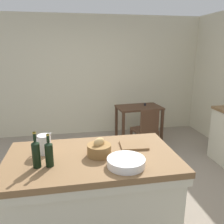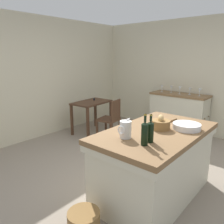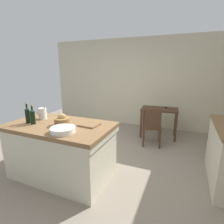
# 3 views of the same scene
# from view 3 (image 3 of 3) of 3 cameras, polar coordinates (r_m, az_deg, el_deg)

# --- Properties ---
(ground_plane) EXTENTS (6.76, 6.76, 0.00)m
(ground_plane) POSITION_cam_3_polar(r_m,az_deg,el_deg) (3.50, -7.08, -15.94)
(ground_plane) COLOR gray
(wall_back) EXTENTS (5.32, 0.12, 2.60)m
(wall_back) POSITION_cam_3_polar(r_m,az_deg,el_deg) (5.44, 6.42, 9.40)
(wall_back) COLOR beige
(wall_back) RESTS_ON ground
(island_table) EXTENTS (1.66, 0.96, 0.89)m
(island_table) POSITION_cam_3_polar(r_m,az_deg,el_deg) (3.01, -16.26, -11.32)
(island_table) COLOR brown
(island_table) RESTS_ON ground
(writing_desk) EXTENTS (0.94, 0.63, 0.80)m
(writing_desk) POSITION_cam_3_polar(r_m,az_deg,el_deg) (4.62, 15.18, -0.36)
(writing_desk) COLOR #472D1E
(writing_desk) RESTS_ON ground
(wooden_chair) EXTENTS (0.47, 0.47, 0.88)m
(wooden_chair) POSITION_cam_3_polar(r_m,az_deg,el_deg) (4.07, 13.00, -4.41)
(wooden_chair) COLOR #472D1E
(wooden_chair) RESTS_ON ground
(pitcher) EXTENTS (0.17, 0.13, 0.23)m
(pitcher) POSITION_cam_3_polar(r_m,az_deg,el_deg) (3.23, -21.71, -0.41)
(pitcher) COLOR white
(pitcher) RESTS_ON island_table
(wash_bowl) EXTENTS (0.34, 0.34, 0.07)m
(wash_bowl) POSITION_cam_3_polar(r_m,az_deg,el_deg) (2.49, -15.75, -5.63)
(wash_bowl) COLOR white
(wash_bowl) RESTS_ON island_table
(bread_basket) EXTENTS (0.23, 0.23, 0.18)m
(bread_basket) POSITION_cam_3_polar(r_m,az_deg,el_deg) (2.79, -15.97, -2.85)
(bread_basket) COLOR olive
(bread_basket) RESTS_ON island_table
(cutting_board) EXTENTS (0.30, 0.26, 0.02)m
(cutting_board) POSITION_cam_3_polar(r_m,az_deg,el_deg) (2.71, -7.38, -4.11)
(cutting_board) COLOR brown
(cutting_board) RESTS_ON island_table
(wine_bottle_dark) EXTENTS (0.07, 0.07, 0.30)m
(wine_bottle_dark) POSITION_cam_3_polar(r_m,az_deg,el_deg) (2.99, -24.44, -1.34)
(wine_bottle_dark) COLOR black
(wine_bottle_dark) RESTS_ON island_table
(wine_bottle_amber) EXTENTS (0.07, 0.07, 0.33)m
(wine_bottle_amber) POSITION_cam_3_polar(r_m,az_deg,el_deg) (3.07, -25.83, -0.93)
(wine_bottle_amber) COLOR black
(wine_bottle_amber) RESTS_ON island_table
(wicker_hamper) EXTENTS (0.33, 0.33, 0.28)m
(wicker_hamper) POSITION_cam_3_polar(r_m,az_deg,el_deg) (3.97, -26.80, -11.35)
(wicker_hamper) COLOR olive
(wicker_hamper) RESTS_ON ground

